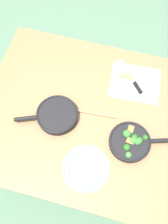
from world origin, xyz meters
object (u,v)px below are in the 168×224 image
object	(u,v)px
cheese_block	(127,74)
dinner_plate_stack	(86,168)
skillet_eggs	(57,115)
wooden_spoon	(79,110)
skillet_broccoli	(131,142)
grater_knife	(133,81)

from	to	relation	value
cheese_block	dinner_plate_stack	size ratio (longest dim) A/B	0.33
skillet_eggs	wooden_spoon	distance (m)	0.13
skillet_eggs	dinner_plate_stack	world-z (taller)	skillet_eggs
skillet_eggs	wooden_spoon	bearing A→B (deg)	-170.25
dinner_plate_stack	cheese_block	bearing A→B (deg)	81.19
skillet_broccoli	wooden_spoon	distance (m)	0.35
grater_knife	dinner_plate_stack	world-z (taller)	dinner_plate_stack
skillet_broccoli	grater_knife	xyz separation A→B (m)	(-0.06, 0.40, -0.02)
wooden_spoon	cheese_block	world-z (taller)	cheese_block
skillet_eggs	wooden_spoon	xyz separation A→B (m)	(0.11, 0.07, -0.02)
wooden_spoon	cheese_block	size ratio (longest dim) A/B	4.35
skillet_broccoli	wooden_spoon	bearing A→B (deg)	143.24
grater_knife	dinner_plate_stack	bearing A→B (deg)	125.95
skillet_broccoli	cheese_block	bearing A→B (deg)	86.26
skillet_broccoli	cheese_block	size ratio (longest dim) A/B	4.08
dinner_plate_stack	skillet_eggs	bearing A→B (deg)	134.19
wooden_spoon	dinner_plate_stack	distance (m)	0.34
skillet_broccoli	skillet_eggs	size ratio (longest dim) A/B	0.97
grater_knife	skillet_broccoli	bearing A→B (deg)	147.64
skillet_eggs	wooden_spoon	world-z (taller)	skillet_eggs
cheese_block	dinner_plate_stack	distance (m)	0.64
skillet_broccoli	dinner_plate_stack	size ratio (longest dim) A/B	1.34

